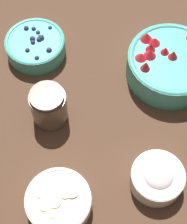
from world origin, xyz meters
The scene contains 6 objects.
ground_plane centered at (0.00, 0.00, 0.00)m, with size 4.00×4.00×0.00m, color #4C3323.
bowl_strawberries centered at (-0.08, -0.21, 0.04)m, with size 0.21×0.21×0.09m.
bowl_blueberries centered at (0.21, -0.03, 0.03)m, with size 0.15×0.15×0.06m.
bowl_bananas centered at (-0.12, 0.21, 0.03)m, with size 0.14×0.14×0.05m.
bowl_cream centered at (-0.23, 0.03, 0.03)m, with size 0.11×0.11×0.06m.
jar_chocolate centered at (0.05, 0.07, 0.04)m, with size 0.08×0.08×0.10m.
Camera 1 is at (-0.31, 0.31, 0.78)m, focal length 60.00 mm.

